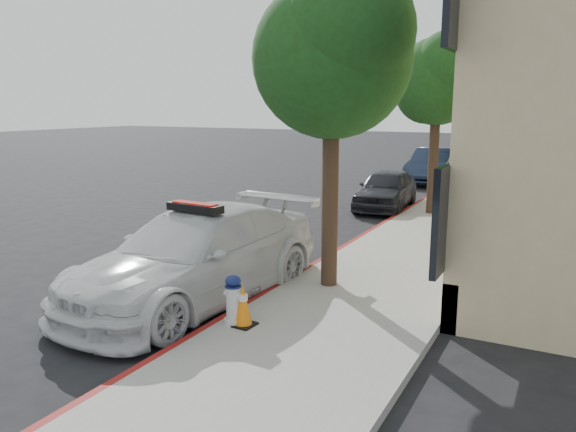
# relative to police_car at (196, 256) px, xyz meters

# --- Properties ---
(ground) EXTENTS (120.00, 120.00, 0.00)m
(ground) POSITION_rel_police_car_xyz_m (-0.96, 3.47, -0.82)
(ground) COLOR black
(ground) RESTS_ON ground
(sidewalk) EXTENTS (3.20, 50.00, 0.15)m
(sidewalk) POSITION_rel_police_car_xyz_m (2.64, 13.47, -0.74)
(sidewalk) COLOR gray
(sidewalk) RESTS_ON ground
(curb_strip) EXTENTS (0.12, 50.00, 0.15)m
(curb_strip) POSITION_rel_police_car_xyz_m (1.10, 13.47, -0.74)
(curb_strip) COLOR maroon
(curb_strip) RESTS_ON ground
(tree_near) EXTENTS (2.92, 2.82, 5.62)m
(tree_near) POSITION_rel_police_car_xyz_m (1.97, 1.46, 3.46)
(tree_near) COLOR black
(tree_near) RESTS_ON sidewalk
(tree_mid) EXTENTS (2.77, 2.64, 5.43)m
(tree_mid) POSITION_rel_police_car_xyz_m (1.97, 9.46, 3.34)
(tree_mid) COLOR black
(tree_mid) RESTS_ON sidewalk
(tree_far) EXTENTS (3.10, 3.00, 5.81)m
(tree_far) POSITION_rel_police_car_xyz_m (1.97, 17.46, 3.57)
(tree_far) COLOR black
(tree_far) RESTS_ON sidewalk
(police_car) EXTENTS (2.75, 5.78, 1.78)m
(police_car) POSITION_rel_police_car_xyz_m (0.00, 0.00, 0.00)
(police_car) COLOR silver
(police_car) RESTS_ON ground
(parked_car_mid) EXTENTS (1.92, 4.07, 1.34)m
(parked_car_mid) POSITION_rel_police_car_xyz_m (0.24, 10.23, -0.14)
(parked_car_mid) COLOR #212229
(parked_car_mid) RESTS_ON ground
(parked_car_far) EXTENTS (1.65, 4.67, 1.54)m
(parked_car_far) POSITION_rel_police_car_xyz_m (0.13, 17.49, -0.05)
(parked_car_far) COLOR #152036
(parked_car_far) RESTS_ON ground
(fire_hydrant) EXTENTS (0.33, 0.30, 0.77)m
(fire_hydrant) POSITION_rel_police_car_xyz_m (1.42, -1.00, -0.29)
(fire_hydrant) COLOR silver
(fire_hydrant) RESTS_ON sidewalk
(traffic_cone) EXTENTS (0.37, 0.37, 0.66)m
(traffic_cone) POSITION_rel_police_car_xyz_m (1.59, -0.98, -0.34)
(traffic_cone) COLOR black
(traffic_cone) RESTS_ON sidewalk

